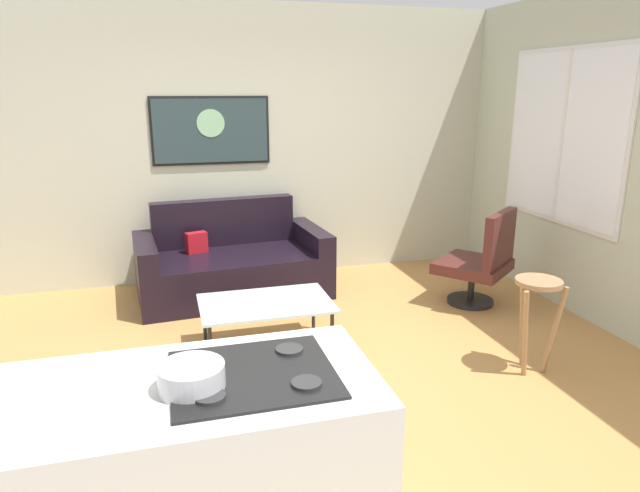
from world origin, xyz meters
TOP-DOWN VIEW (x-y plane):
  - ground at (0.00, 0.00)m, footprint 6.40×6.40m
  - back_wall at (0.00, 2.42)m, footprint 6.40×0.05m
  - right_wall at (2.62, 0.30)m, footprint 0.05×6.40m
  - couch at (-0.32, 1.87)m, footprint 1.87×1.09m
  - coffee_table at (-0.22, 0.54)m, footprint 1.00×0.65m
  - armchair at (1.88, 0.93)m, footprint 0.85×0.85m
  - bar_stool at (1.55, -0.32)m, footprint 0.37×0.36m
  - mixing_bowl at (-0.86, -1.63)m, footprint 0.24×0.24m
  - wall_painting at (-0.41, 2.38)m, footprint 1.18×0.03m
  - window at (2.59, 0.90)m, footprint 0.03×1.57m

SIDE VIEW (x-z plane):
  - ground at x=0.00m, z-range -0.04..0.00m
  - couch at x=-0.32m, z-range -0.16..0.73m
  - coffee_table at x=-0.22m, z-range 0.17..0.56m
  - armchair at x=1.88m, z-range -0.02..0.89m
  - bar_stool at x=1.55m, z-range 0.18..0.88m
  - mixing_bowl at x=-0.86m, z-range 0.94..1.03m
  - back_wall at x=0.00m, z-range 0.00..2.80m
  - right_wall at x=2.62m, z-range 0.00..2.80m
  - window at x=2.59m, z-range 0.77..2.33m
  - wall_painting at x=-0.41m, z-range 1.22..1.90m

